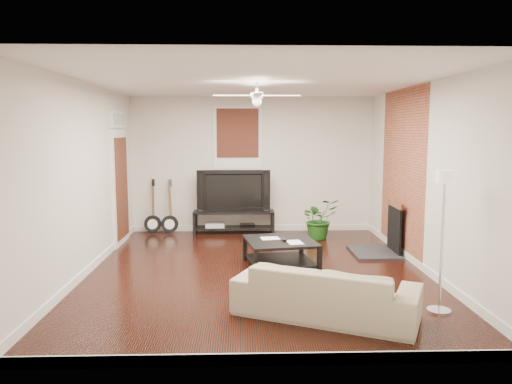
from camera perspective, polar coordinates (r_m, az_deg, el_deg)
The scene contains 14 objects.
room at distance 7.18m, azimuth 0.10°, elevation 1.58°, with size 5.01×6.01×2.81m.
brick_accent at distance 8.61m, azimuth 16.67°, elevation 2.21°, with size 0.02×2.20×2.80m, color brown.
fireplace at distance 8.66m, azimuth 14.63°, elevation -3.99°, with size 0.80×1.10×0.92m, color black.
window_back at distance 10.12m, azimuth -2.16°, elevation 6.32°, with size 1.00×0.06×1.30m, color #401811.
door_left at distance 9.35m, azimuth -15.54°, elevation 1.69°, with size 0.08×1.00×2.50m, color white.
tv_stand at distance 10.10m, azimuth -2.60°, elevation -3.50°, with size 1.65×0.44×0.46m, color black.
tv at distance 10.02m, azimuth -2.62°, elevation 0.21°, with size 1.48×0.19×0.85m, color black.
coffee_table at distance 7.62m, azimuth 2.86°, elevation -7.17°, with size 1.02×1.02×0.43m, color black.
sofa at distance 5.68m, azimuth 8.12°, elevation -11.37°, with size 2.04×0.80×0.60m, color tan.
floor_lamp at distance 6.01m, azimuth 20.89°, elevation -5.46°, with size 0.27×0.27×1.67m, color silver, non-canonical shape.
potted_plant at distance 9.60m, azimuth 7.38°, elevation -3.10°, with size 0.72×0.62×0.80m, color #1B5317.
guitar_left at distance 10.18m, azimuth -12.01°, elevation -1.67°, with size 0.35×0.25×1.13m, color black, non-canonical shape.
guitar_right at distance 10.09m, azimuth -10.08°, elevation -1.70°, with size 0.35×0.25×1.13m, color black, non-canonical shape.
ceiling_fan at distance 7.17m, azimuth 0.10°, elevation 11.18°, with size 1.24×1.24×0.32m, color white, non-canonical shape.
Camera 1 is at (-0.23, -7.14, 2.10)m, focal length 34.27 mm.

